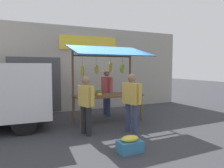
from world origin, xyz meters
The scene contains 7 objects.
ground_plane centered at (0.00, 0.00, 0.00)m, with size 40.00×40.00×0.00m, color #38383D.
street_backdrop centered at (0.04, -2.20, 1.70)m, with size 9.00×0.30×3.40m.
market_stall centered at (0.01, -0.03, 1.53)m, with size 2.50×1.46×2.50m.
vendor_with_sunhat centered at (-0.29, -0.75, 0.99)m, with size 0.43×0.71×1.68m.
shopper_in_striped_shirt centered at (1.10, 1.03, 0.88)m, with size 0.32×0.65×1.54m.
shopper_with_ponytail centered at (-0.05, 1.40, 0.92)m, with size 0.35×0.66×1.60m.
produce_crate_near centered at (0.65, 2.52, 0.16)m, with size 0.52×0.34×0.35m.
Camera 1 is at (2.86, 6.27, 1.79)m, focal length 34.05 mm.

